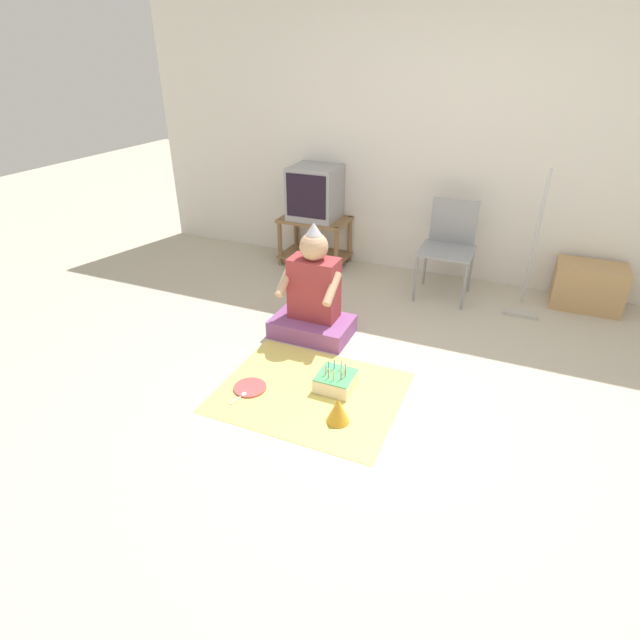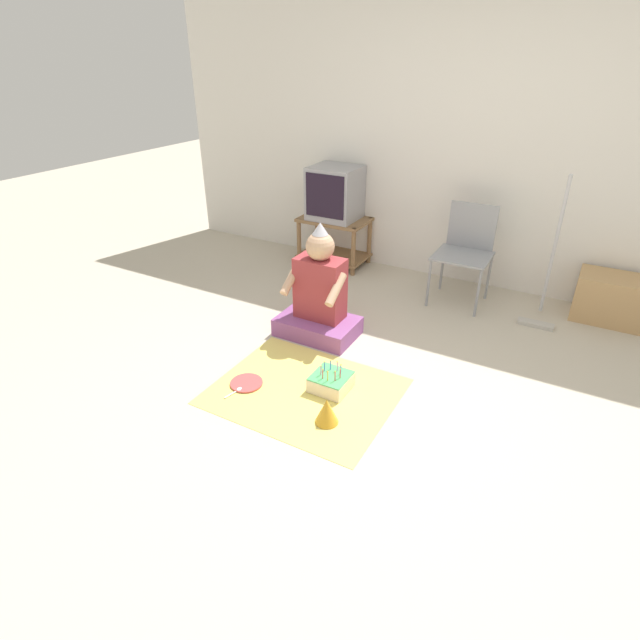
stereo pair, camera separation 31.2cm
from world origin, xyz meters
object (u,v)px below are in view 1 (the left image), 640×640
Objects in this scene: dust_mop at (528,274)px; paper_plate at (250,387)px; person_seated at (313,299)px; folding_chair at (449,242)px; party_hat_blue at (338,410)px; cardboard_box_stack at (588,286)px; birthday_cake at (336,381)px; tv at (315,193)px.

dust_mop is 2.47m from paper_plate.
paper_plate is at bearing -96.01° from person_seated.
folding_chair reaches higher than party_hat_blue.
cardboard_box_stack is 0.46× the size of dust_mop.
birthday_cake is at bearing -101.74° from folding_chair.
dust_mop reaches higher than paper_plate.
folding_chair is 2.13m from party_hat_blue.
person_seated is at bearing 83.99° from paper_plate.
paper_plate is (-1.57, -1.87, -0.34)m from dust_mop.
birthday_cake is (-0.37, -1.77, -0.43)m from folding_chair.
tv reaches higher than cardboard_box_stack.
birthday_cake is at bearing 113.75° from party_hat_blue.
folding_chair is 1.24m from cardboard_box_stack.
paper_plate is at bearing -130.08° from dust_mop.
person_seated is 0.89m from paper_plate.
paper_plate is (0.49, -2.20, -0.73)m from tv.
folding_chair reaches higher than cardboard_box_stack.
tv is at bearing 171.84° from folding_chair.
birthday_cake is at bearing -54.64° from person_seated.
paper_plate is (-2.07, -2.20, -0.18)m from cardboard_box_stack.
tv is 2.62m from cardboard_box_stack.
birthday_cake reaches higher than party_hat_blue.
tv is 0.42× the size of dust_mop.
person_seated reaches higher than cardboard_box_stack.
dust_mop is 2.17m from party_hat_blue.
birthday_cake is at bearing -128.19° from cardboard_box_stack.
tv is 2.12m from dust_mop.
party_hat_blue is (0.57, -0.92, -0.22)m from person_seated.
cardboard_box_stack is 2.32× the size of birthday_cake.
cardboard_box_stack is 3.41× the size of party_hat_blue.
birthday_cake is at bearing -62.78° from tv.
birthday_cake is 1.10× the size of paper_plate.
folding_chair is 1.51× the size of cardboard_box_stack.
paper_plate is (-0.89, -2.00, -0.48)m from folding_chair.
tv is 0.57× the size of person_seated.
tv reaches higher than paper_plate.
cardboard_box_stack is 2.41m from person_seated.
dust_mop reaches higher than person_seated.
cardboard_box_stack is at bearing 9.84° from folding_chair.
dust_mop reaches higher than cardboard_box_stack.
folding_chair is 0.71m from dust_mop.
folding_chair reaches higher than paper_plate.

